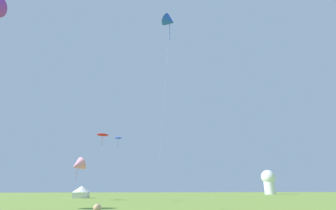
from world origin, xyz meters
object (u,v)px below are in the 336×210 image
at_px(festival_tent_right, 82,191).
at_px(observatory_dome, 269,181).
at_px(kite_red_parafoil, 103,135).
at_px(kite_blue_delta, 170,21).
at_px(kite_pink_delta, 77,165).
at_px(kite_blue_parafoil, 118,138).

distance_m(festival_tent_right, observatory_dome, 85.72).
xyz_separation_m(kite_red_parafoil, kite_blue_delta, (11.66, -14.35, 17.90)).
xyz_separation_m(festival_tent_right, observatory_dome, (76.02, 39.37, 4.32)).
height_order(kite_red_parafoil, kite_blue_delta, kite_blue_delta).
bearing_deg(kite_pink_delta, observatory_dome, 35.46).
relative_size(kite_red_parafoil, kite_pink_delta, 1.46).
relative_size(kite_blue_parafoil, kite_blue_delta, 0.47).
distance_m(kite_red_parafoil, kite_blue_delta, 25.74).
xyz_separation_m(kite_pink_delta, kite_blue_parafoil, (7.96, 6.09, 7.46)).
bearing_deg(kite_pink_delta, kite_blue_parafoil, 37.39).
distance_m(kite_red_parafoil, kite_blue_parafoil, 13.19).
relative_size(festival_tent_right, observatory_dome, 0.43).
height_order(kite_pink_delta, festival_tent_right, kite_pink_delta).
height_order(kite_blue_delta, festival_tent_right, kite_blue_delta).
bearing_deg(kite_red_parafoil, festival_tent_right, 108.12).
xyz_separation_m(kite_pink_delta, festival_tent_right, (-1.14, 13.97, -5.40)).
distance_m(kite_blue_delta, festival_tent_right, 48.97).
relative_size(kite_blue_parafoil, observatory_dome, 1.38).
bearing_deg(kite_blue_delta, festival_tent_right, 117.74).
relative_size(kite_pink_delta, observatory_dome, 0.82).
relative_size(kite_red_parafoil, observatory_dome, 1.20).
bearing_deg(festival_tent_right, kite_pink_delta, -85.32).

